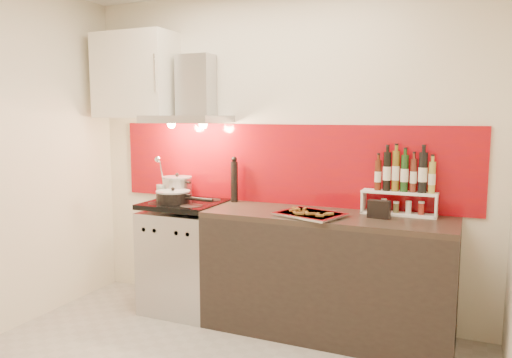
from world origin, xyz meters
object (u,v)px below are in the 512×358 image
at_px(saute_pan, 174,197).
at_px(baking_tray, 310,214).
at_px(stock_pot, 177,187).
at_px(counter, 326,274).
at_px(range_stove, 186,257).
at_px(pepper_mill, 234,180).

height_order(saute_pan, baking_tray, saute_pan).
xyz_separation_m(stock_pot, baking_tray, (1.26, -0.25, -0.09)).
height_order(counter, stock_pot, stock_pot).
height_order(stock_pot, saute_pan, stock_pot).
bearing_deg(stock_pot, counter, -5.49).
relative_size(range_stove, baking_tray, 1.71).
xyz_separation_m(range_stove, stock_pot, (-0.16, 0.14, 0.56)).
relative_size(stock_pot, baking_tray, 0.47).
xyz_separation_m(range_stove, counter, (1.20, 0.00, 0.01)).
relative_size(counter, pepper_mill, 4.77).
xyz_separation_m(counter, baking_tray, (-0.10, -0.12, 0.47)).
bearing_deg(range_stove, pepper_mill, 30.58).
bearing_deg(saute_pan, range_stove, 54.40).
bearing_deg(saute_pan, stock_pot, 115.46).
distance_m(pepper_mill, baking_tray, 0.84).
xyz_separation_m(counter, saute_pan, (-1.26, -0.08, 0.51)).
bearing_deg(baking_tray, saute_pan, 178.30).
distance_m(range_stove, counter, 1.20).
xyz_separation_m(saute_pan, baking_tray, (1.16, -0.03, -0.04)).
distance_m(range_stove, baking_tray, 1.21).
xyz_separation_m(counter, stock_pot, (-1.36, 0.13, 0.55)).
height_order(stock_pot, pepper_mill, pepper_mill).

